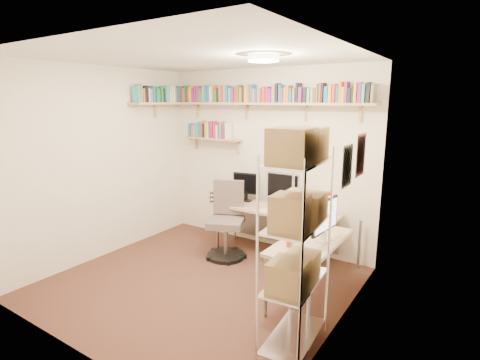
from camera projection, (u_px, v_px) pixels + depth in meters
name	position (u px, v px, depth m)	size (l,w,h in m)	color
ground	(200.00, 283.00, 4.32)	(3.20, 3.20, 0.00)	#40251B
room_shell	(197.00, 150.00, 4.00)	(3.24, 3.04, 2.52)	#F1E5C4
wall_shelves	(232.00, 103.00, 5.19)	(3.12, 1.09, 0.80)	#DCAF7C
corner_desk	(276.00, 215.00, 4.72)	(2.01, 1.67, 1.14)	#D4B08A
office_chair	(227.00, 226.00, 4.99)	(0.59, 0.60, 1.02)	black
wire_rack	(297.00, 210.00, 2.89)	(0.42, 0.76, 1.88)	silver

